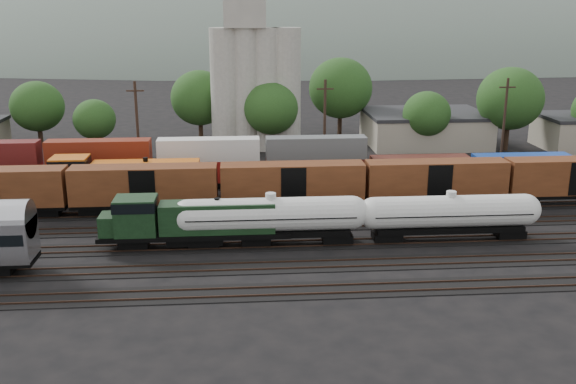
{
  "coord_description": "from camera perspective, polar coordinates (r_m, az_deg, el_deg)",
  "views": [
    {
      "loc": [
        0.99,
        -59.78,
        21.03
      ],
      "look_at": [
        5.7,
        2.0,
        3.0
      ],
      "focal_mm": 40.0,
      "sensor_mm": 36.0,
      "label": 1
    }
  ],
  "objects": [
    {
      "name": "tank_car_a",
      "position": [
        57.8,
        -1.53,
        -2.2
      ],
      "size": [
        17.82,
        3.19,
        4.67
      ],
      "color": "silver",
      "rests_on": "ground"
    },
    {
      "name": "green_locomotive",
      "position": [
        58.03,
        -9.23,
        -2.53
      ],
      "size": [
        17.07,
        3.01,
        4.52
      ],
      "color": "black",
      "rests_on": "ground"
    },
    {
      "name": "grain_silo",
      "position": [
        96.3,
        -3.02,
        10.38
      ],
      "size": [
        13.4,
        5.0,
        29.0
      ],
      "color": "#A5A297",
      "rests_on": "ground"
    },
    {
      "name": "container_wall",
      "position": [
        79.25,
        -17.8,
        1.93
      ],
      "size": [
        165.54,
        2.6,
        5.8
      ],
      "color": "black",
      "rests_on": "ground"
    },
    {
      "name": "distant_hills",
      "position": [
        323.29,
        -0.25,
        8.83
      ],
      "size": [
        860.0,
        286.0,
        130.0
      ],
      "color": "#59665B",
      "rests_on": "ground"
    },
    {
      "name": "tree_band",
      "position": [
        97.16,
        -2.6,
        8.18
      ],
      "size": [
        163.97,
        23.11,
        13.57
      ],
      "color": "black",
      "rests_on": "ground"
    },
    {
      "name": "ground",
      "position": [
        63.38,
        -5.01,
        -3.22
      ],
      "size": [
        600.0,
        600.0,
        0.0
      ],
      "primitive_type": "plane",
      "color": "black"
    },
    {
      "name": "industrial_sheds",
      "position": [
        96.98,
        -0.95,
        5.24
      ],
      "size": [
        119.38,
        17.26,
        5.1
      ],
      "color": "#9E937F",
      "rests_on": "ground"
    },
    {
      "name": "orange_locomotive",
      "position": [
        73.44,
        -15.03,
        1.26
      ],
      "size": [
        19.5,
        3.25,
        4.88
      ],
      "color": "black",
      "rests_on": "ground"
    },
    {
      "name": "boxcar_string",
      "position": [
        68.48,
        6.84,
        0.94
      ],
      "size": [
        184.4,
        2.9,
        4.2
      ],
      "color": "black",
      "rests_on": "ground"
    },
    {
      "name": "utility_poles",
      "position": [
        83.12,
        -5.0,
        5.89
      ],
      "size": [
        122.2,
        0.36,
        12.0
      ],
      "color": "black",
      "rests_on": "ground"
    },
    {
      "name": "tank_car_b",
      "position": [
        60.86,
        14.19,
        -1.85
      ],
      "size": [
        17.11,
        3.06,
        4.48
      ],
      "color": "silver",
      "rests_on": "ground"
    },
    {
      "name": "tracks",
      "position": [
        63.36,
        -5.01,
        -3.18
      ],
      "size": [
        180.0,
        33.2,
        0.2
      ],
      "color": "black",
      "rests_on": "ground"
    }
  ]
}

